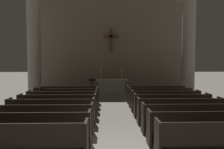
% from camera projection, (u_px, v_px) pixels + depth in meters
% --- Properties ---
extents(pew_left_row_1, '(3.01, 0.50, 0.95)m').
position_uv_depth(pew_left_row_1, '(18.00, 142.00, 4.86)').
color(pew_left_row_1, black).
rests_on(pew_left_row_1, ground).
extents(pew_left_row_2, '(3.01, 0.50, 0.95)m').
position_uv_depth(pew_left_row_2, '(33.00, 129.00, 5.84)').
color(pew_left_row_2, black).
rests_on(pew_left_row_2, ground).
extents(pew_left_row_3, '(3.01, 0.50, 0.95)m').
position_uv_depth(pew_left_row_3, '(44.00, 119.00, 6.83)').
color(pew_left_row_3, black).
rests_on(pew_left_row_3, ground).
extents(pew_left_row_4, '(3.01, 0.50, 0.95)m').
position_uv_depth(pew_left_row_4, '(51.00, 112.00, 7.81)').
color(pew_left_row_4, black).
rests_on(pew_left_row_4, ground).
extents(pew_left_row_5, '(3.01, 0.50, 0.95)m').
position_uv_depth(pew_left_row_5, '(58.00, 106.00, 8.79)').
color(pew_left_row_5, black).
rests_on(pew_left_row_5, ground).
extents(pew_left_row_6, '(3.01, 0.50, 0.95)m').
position_uv_depth(pew_left_row_6, '(62.00, 101.00, 9.77)').
color(pew_left_row_6, black).
rests_on(pew_left_row_6, ground).
extents(pew_left_row_7, '(3.01, 0.50, 0.95)m').
position_uv_depth(pew_left_row_7, '(66.00, 98.00, 10.76)').
color(pew_left_row_7, black).
rests_on(pew_left_row_7, ground).
extents(pew_left_row_8, '(3.01, 0.50, 0.95)m').
position_uv_depth(pew_left_row_8, '(70.00, 95.00, 11.74)').
color(pew_left_row_8, black).
rests_on(pew_left_row_8, ground).
extents(pew_right_row_1, '(3.01, 0.50, 0.95)m').
position_uv_depth(pew_right_row_1, '(224.00, 141.00, 4.98)').
color(pew_right_row_1, black).
rests_on(pew_right_row_1, ground).
extents(pew_right_row_2, '(3.01, 0.50, 0.95)m').
position_uv_depth(pew_right_row_2, '(204.00, 127.00, 5.96)').
color(pew_right_row_2, black).
rests_on(pew_right_row_2, ground).
extents(pew_right_row_3, '(3.01, 0.50, 0.95)m').
position_uv_depth(pew_right_row_3, '(190.00, 118.00, 6.94)').
color(pew_right_row_3, black).
rests_on(pew_right_row_3, ground).
extents(pew_right_row_4, '(3.01, 0.50, 0.95)m').
position_uv_depth(pew_right_row_4, '(180.00, 111.00, 7.93)').
color(pew_right_row_4, black).
rests_on(pew_right_row_4, ground).
extents(pew_right_row_5, '(3.01, 0.50, 0.95)m').
position_uv_depth(pew_right_row_5, '(172.00, 105.00, 8.91)').
color(pew_right_row_5, black).
rests_on(pew_right_row_5, ground).
extents(pew_right_row_6, '(3.01, 0.50, 0.95)m').
position_uv_depth(pew_right_row_6, '(165.00, 101.00, 9.89)').
color(pew_right_row_6, black).
rests_on(pew_right_row_6, ground).
extents(pew_right_row_7, '(3.01, 0.50, 0.95)m').
position_uv_depth(pew_right_row_7, '(160.00, 97.00, 10.87)').
color(pew_right_row_7, black).
rests_on(pew_right_row_7, ground).
extents(pew_right_row_8, '(3.01, 0.50, 0.95)m').
position_uv_depth(pew_right_row_8, '(156.00, 94.00, 11.85)').
color(pew_right_row_8, black).
rests_on(pew_right_row_8, ground).
extents(column_left_second, '(1.19, 1.19, 6.19)m').
position_uv_depth(column_left_second, '(34.00, 48.00, 13.46)').
color(column_left_second, '#ADA89E').
rests_on(column_left_second, ground).
extents(column_right_second, '(1.19, 1.19, 6.19)m').
position_uv_depth(column_right_second, '(188.00, 48.00, 13.70)').
color(column_right_second, '#ADA89E').
rests_on(column_right_second, ground).
extents(altar, '(2.20, 0.90, 1.01)m').
position_uv_depth(altar, '(111.00, 86.00, 15.01)').
color(altar, '#A8A399').
rests_on(altar, ground).
extents(candlestick_left, '(0.16, 0.16, 0.76)m').
position_uv_depth(candlestick_left, '(101.00, 76.00, 14.95)').
color(candlestick_left, '#B79338').
rests_on(candlestick_left, altar).
extents(candlestick_right, '(0.16, 0.16, 0.76)m').
position_uv_depth(candlestick_right, '(122.00, 76.00, 14.99)').
color(candlestick_right, '#B79338').
rests_on(candlestick_right, altar).
extents(apse_with_cross, '(10.65, 0.45, 6.82)m').
position_uv_depth(apse_with_cross, '(111.00, 45.00, 16.48)').
color(apse_with_cross, gray).
rests_on(apse_with_cross, ground).
extents(lectern, '(0.44, 0.36, 1.15)m').
position_uv_depth(lectern, '(92.00, 88.00, 13.79)').
color(lectern, black).
rests_on(lectern, ground).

